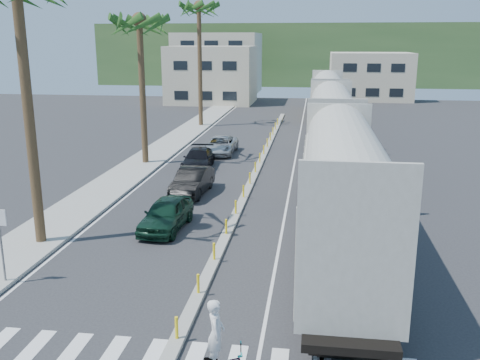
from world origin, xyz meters
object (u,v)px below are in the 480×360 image
(car_second, at_px, (192,181))
(cyclist, at_px, (219,358))
(street_sign, at_px, (0,234))
(car_lead, at_px, (166,214))

(car_second, bearing_deg, cyclist, -71.80)
(street_sign, bearing_deg, car_second, 71.86)
(street_sign, height_order, cyclist, street_sign)
(car_second, height_order, cyclist, cyclist)
(car_lead, relative_size, car_second, 0.95)
(car_second, relative_size, cyclist, 1.95)
(street_sign, xyz_separation_m, car_second, (4.17, 12.73, -1.21))
(car_lead, xyz_separation_m, car_second, (-0.12, 6.09, 0.02))
(street_sign, relative_size, car_lead, 0.67)
(street_sign, distance_m, car_second, 13.45)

